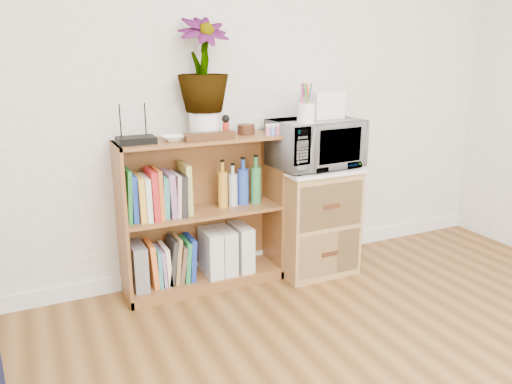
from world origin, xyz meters
TOP-DOWN VIEW (x-y plane):
  - skirting_board at (0.00, 2.24)m, footprint 4.00×0.02m
  - bookshelf at (-0.35, 2.10)m, footprint 1.00×0.30m
  - wicker_unit at (0.40, 2.02)m, footprint 0.50×0.45m
  - microwave at (0.40, 2.02)m, footprint 0.58×0.42m
  - pen_cup at (0.27, 1.92)m, footprint 0.11×0.11m
  - small_appliance at (0.49, 2.07)m, footprint 0.21×0.18m
  - router at (-0.73, 2.08)m, footprint 0.21×0.14m
  - white_bowl at (-0.52, 2.07)m, footprint 0.13×0.13m
  - plant_pot at (-0.31, 2.12)m, footprint 0.18×0.18m
  - potted_plant at (-0.31, 2.12)m, footprint 0.30×0.30m
  - trinket_box at (-0.33, 2.00)m, footprint 0.29×0.07m
  - kokeshi_doll at (-0.20, 2.06)m, footprint 0.04×0.04m
  - wooden_bowl at (-0.05, 2.11)m, footprint 0.11×0.11m
  - paint_jars at (0.09, 2.01)m, footprint 0.10×0.04m
  - file_box at (-0.77, 2.10)m, footprint 0.08×0.22m
  - magazine_holder_left at (-0.31, 2.09)m, footprint 0.09×0.23m
  - magazine_holder_mid at (-0.21, 2.09)m, footprint 0.09×0.23m
  - magazine_holder_right at (-0.09, 2.09)m, footprint 0.09×0.24m
  - cookbooks at (-0.62, 2.10)m, footprint 0.38×0.20m
  - liquor_bottles at (-0.09, 2.10)m, footprint 0.29×0.07m
  - lower_books at (-0.56, 2.10)m, footprint 0.29×0.19m

SIDE VIEW (x-z plane):
  - skirting_board at x=0.00m, z-range 0.00..0.10m
  - lower_books at x=-0.56m, z-range 0.05..0.35m
  - file_box at x=-0.77m, z-range 0.07..0.34m
  - magazine_holder_mid at x=-0.21m, z-range 0.07..0.36m
  - magazine_holder_left at x=-0.31m, z-range 0.07..0.36m
  - magazine_holder_right at x=-0.09m, z-range 0.07..0.37m
  - wicker_unit at x=0.40m, z-range 0.00..0.70m
  - bookshelf at x=-0.35m, z-range 0.00..0.95m
  - cookbooks at x=-0.62m, z-range 0.48..0.79m
  - liquor_bottles at x=-0.09m, z-range 0.49..0.80m
  - microwave at x=0.40m, z-range 0.72..1.03m
  - white_bowl at x=-0.52m, z-range 0.95..0.98m
  - router at x=-0.73m, z-range 0.95..0.99m
  - trinket_box at x=-0.33m, z-range 0.95..1.00m
  - paint_jars at x=0.09m, z-range 0.95..1.00m
  - wooden_bowl at x=-0.05m, z-range 0.95..1.01m
  - kokeshi_doll at x=-0.20m, z-range 0.95..1.04m
  - plant_pot at x=-0.31m, z-range 0.95..1.10m
  - pen_cup at x=0.27m, z-range 1.03..1.14m
  - small_appliance at x=0.49m, z-range 1.03..1.20m
  - potted_plant at x=-0.31m, z-range 1.10..1.64m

